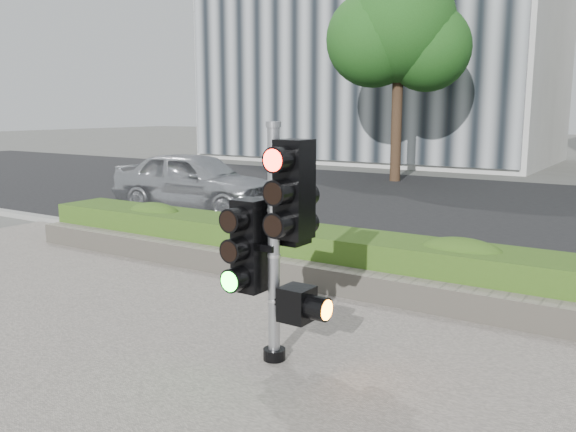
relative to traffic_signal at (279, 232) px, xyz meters
The scene contains 9 objects.
ground 1.49m from the traffic_signal, 149.65° to the left, with size 120.00×120.00×0.00m, color #51514C.
road 10.45m from the traffic_signal, 93.34° to the left, with size 60.00×13.00×0.02m, color black.
curb 3.77m from the traffic_signal, 99.78° to the left, with size 60.00×0.25×0.12m, color gray.
stone_wall 2.59m from the traffic_signal, 105.00° to the left, with size 12.00×0.32×0.34m, color gray.
hedge 3.11m from the traffic_signal, 101.75° to the left, with size 12.00×1.00×0.68m, color olive.
building_left 26.00m from the traffic_signal, 112.35° to the left, with size 16.00×9.00×15.00m, color #B7B7B2.
tree_left 16.20m from the traffic_signal, 108.95° to the left, with size 4.61×4.03×7.34m.
traffic_signal is the anchor object (origin of this frame).
car_silver 9.41m from the traffic_signal, 136.40° to the left, with size 1.71×4.25×1.45m, color #ACAEB4.
Camera 1 is at (3.78, -5.10, 2.48)m, focal length 38.00 mm.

